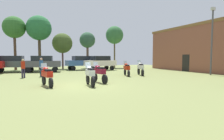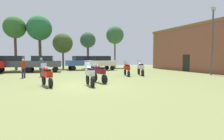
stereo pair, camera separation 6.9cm
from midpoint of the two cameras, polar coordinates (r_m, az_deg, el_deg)
name	(u,v)px [view 2 (the right image)]	position (r m, az deg, el deg)	size (l,w,h in m)	color
ground_plane	(85,86)	(11.85, -8.45, -4.90)	(44.00, 52.00, 0.02)	olive
brick_building	(210,48)	(26.70, 28.86, 6.08)	(6.12, 16.78, 6.00)	brown
motorcycle_2	(127,69)	(17.63, 4.83, 0.46)	(0.81, 2.23, 1.46)	black
motorcycle_3	(99,73)	(12.89, -3.96, -0.83)	(0.67, 2.12, 1.49)	black
motorcycle_5	(141,68)	(18.37, 9.20, 0.65)	(0.85, 2.17, 1.51)	black
motorcycle_6	(90,74)	(11.62, -6.93, -1.38)	(0.62, 2.12, 1.50)	black
motorcycle_8	(47,75)	(12.01, -19.92, -1.51)	(0.74, 2.18, 1.45)	black
car_1	(13,63)	(24.86, -28.91, 2.06)	(4.50, 2.35, 2.00)	black
car_2	(43,63)	(23.62, -21.10, 2.22)	(4.54, 2.49, 2.00)	black
car_5	(101,62)	(24.93, -3.55, 2.57)	(4.56, 2.59, 2.00)	black
car_6	(82,62)	(26.21, -9.51, 2.60)	(4.49, 2.31, 2.00)	black
person_1	(23,67)	(17.71, -26.30, 0.92)	(0.38, 0.38, 1.69)	#2F2744
person_2	(42,66)	(18.14, -21.42, 1.29)	(0.48, 0.48, 1.77)	#223146
tree_1	(115,35)	(31.48, 1.00, 10.99)	(3.05, 3.05, 7.17)	brown
tree_3	(15,28)	(29.53, -28.49, 11.70)	(3.06, 3.06, 7.59)	brown
tree_4	(63,43)	(29.13, -15.33, 8.18)	(3.08, 3.08, 5.53)	brown
tree_6	(88,41)	(30.92, -7.64, 9.27)	(2.63, 2.63, 6.04)	brown
tree_7	(39,29)	(28.80, -22.04, 12.15)	(3.56, 3.56, 7.85)	#4C3A27
lamp_post	(212,38)	(21.13, 29.39, 8.98)	(0.44, 0.24, 6.86)	#47474C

